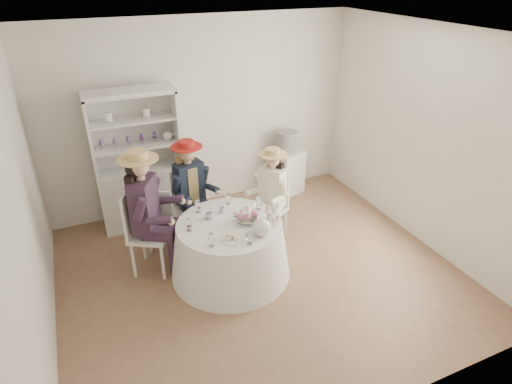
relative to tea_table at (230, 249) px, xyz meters
name	(u,v)px	position (x,y,z in m)	size (l,w,h in m)	color
ground	(259,273)	(0.31, -0.15, -0.34)	(4.50, 4.50, 0.00)	brown
ceiling	(260,35)	(0.31, -0.15, 2.36)	(4.50, 4.50, 0.00)	white
wall_back	(202,116)	(0.31, 1.85, 1.01)	(4.50, 4.50, 0.00)	silver
wall_front	(382,289)	(0.31, -2.15, 1.01)	(4.50, 4.50, 0.00)	silver
wall_left	(21,216)	(-1.94, -0.15, 1.01)	(4.50, 4.50, 0.00)	silver
wall_right	(426,139)	(2.56, -0.15, 1.01)	(4.50, 4.50, 0.00)	silver
tea_table	(230,249)	(0.00, 0.00, 0.00)	(1.40, 1.40, 0.69)	white
hutch	(141,179)	(-0.70, 1.57, 0.33)	(1.25, 0.74, 1.90)	silver
side_table	(286,171)	(1.55, 1.60, 0.00)	(0.44, 0.44, 0.69)	silver
hatbox	(287,141)	(1.55, 1.60, 0.51)	(0.32, 0.32, 0.32)	black
guest_left	(147,207)	(-0.81, 0.44, 0.52)	(0.66, 0.60, 1.54)	silver
guest_mid	(190,185)	(-0.18, 0.91, 0.44)	(0.52, 0.55, 1.38)	silver
guest_right	(271,189)	(0.77, 0.52, 0.37)	(0.54, 0.50, 1.26)	silver
spare_chair	(161,217)	(-0.62, 0.79, 0.14)	(0.49, 0.49, 0.90)	silver
teacup_a	(209,216)	(-0.18, 0.19, 0.38)	(0.09, 0.09, 0.07)	white
teacup_b	(222,210)	(0.01, 0.26, 0.38)	(0.06, 0.06, 0.06)	white
teacup_c	(245,211)	(0.25, 0.13, 0.38)	(0.08, 0.08, 0.06)	white
flower_bowl	(247,220)	(0.19, -0.06, 0.38)	(0.24, 0.24, 0.06)	white
flower_arrangement	(246,214)	(0.19, -0.04, 0.44)	(0.20, 0.20, 0.08)	pink
table_teapot	(262,227)	(0.25, -0.35, 0.44)	(0.28, 0.20, 0.21)	white
sandwich_plate	(232,238)	(-0.08, -0.30, 0.36)	(0.24, 0.24, 0.05)	white
cupcake_stand	(272,216)	(0.45, -0.17, 0.42)	(0.22, 0.22, 0.21)	white
stemware_set	(229,218)	(0.00, 0.00, 0.42)	(0.96, 0.96, 0.15)	white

